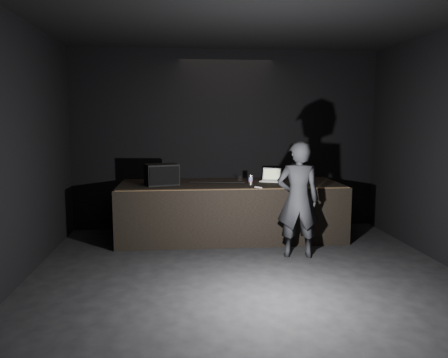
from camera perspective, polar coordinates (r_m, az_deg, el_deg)
ground at (r=5.58m, az=3.95°, el=-14.82°), size 7.00×7.00×0.00m
room_walls at (r=5.16m, az=4.16°, el=6.43°), size 6.10×7.10×3.52m
stage_riser at (r=8.03m, az=0.81°, el=-4.09°), size 4.00×1.50×1.00m
riser_lip at (r=7.24m, az=1.43°, el=-1.30°), size 3.92×0.10×0.01m
stage_monitor at (r=7.78m, az=-8.13°, el=0.58°), size 0.64×0.55×0.37m
cable at (r=7.98m, az=-0.96°, el=-0.44°), size 1.01×0.21×0.02m
laptop at (r=8.25m, az=6.12°, el=0.14°), size 0.44×0.43×0.24m
beer_can at (r=7.78m, az=3.50°, el=-0.09°), size 0.07×0.07×0.18m
plastic_cup at (r=8.14m, az=2.09°, el=0.01°), size 0.08×0.08×0.10m
wii_remote at (r=7.36m, az=4.51°, el=-1.13°), size 0.11×0.14×0.03m
person at (r=6.90m, az=9.65°, el=-2.67°), size 0.72×0.52×1.82m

